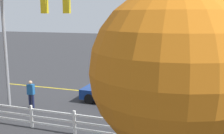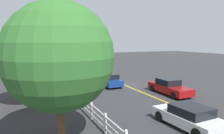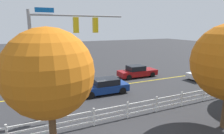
% 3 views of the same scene
% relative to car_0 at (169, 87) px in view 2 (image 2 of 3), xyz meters
% --- Properties ---
extents(ground_plane, '(120.00, 120.00, 0.00)m').
position_rel_car_0_xyz_m(ground_plane, '(5.72, 2.00, -0.67)').
color(ground_plane, '#2D2D30').
extents(lane_center_stripe, '(28.00, 0.16, 0.01)m').
position_rel_car_0_xyz_m(lane_center_stripe, '(1.72, 2.00, -0.67)').
color(lane_center_stripe, gold).
rests_on(lane_center_stripe, ground_plane).
extents(signal_assembly, '(6.17, 0.38, 7.12)m').
position_rel_car_0_xyz_m(signal_assembly, '(10.06, 6.68, 4.29)').
color(signal_assembly, gray).
rests_on(signal_assembly, ground_plane).
extents(car_0, '(4.78, 1.91, 1.43)m').
position_rel_car_0_xyz_m(car_0, '(0.00, 0.00, 0.00)').
color(car_0, maroon).
rests_on(car_0, ground_plane).
extents(car_1, '(4.46, 1.90, 1.40)m').
position_rel_car_0_xyz_m(car_1, '(5.82, 3.76, 0.01)').
color(car_1, navy).
rests_on(car_1, ground_plane).
extents(car_2, '(4.38, 2.17, 1.32)m').
position_rel_car_0_xyz_m(car_2, '(-6.75, 4.10, -0.02)').
color(car_2, silver).
rests_on(car_2, ground_plane).
extents(pedestrian, '(0.42, 0.29, 1.69)m').
position_rel_car_0_xyz_m(pedestrian, '(10.38, 6.39, 0.26)').
color(pedestrian, '#191E3F').
rests_on(pedestrian, ground_plane).
extents(white_rail_fence, '(26.10, 0.10, 1.15)m').
position_rel_car_0_xyz_m(white_rail_fence, '(2.72, 8.87, -0.07)').
color(white_rail_fence, white).
rests_on(white_rail_fence, ground_plane).
extents(tree_0, '(5.19, 5.19, 6.91)m').
position_rel_car_0_xyz_m(tree_0, '(-5.88, 11.32, 3.64)').
color(tree_0, brown).
rests_on(tree_0, ground_plane).
extents(tree_1, '(3.54, 3.54, 6.03)m').
position_rel_car_0_xyz_m(tree_1, '(11.37, 11.67, 3.57)').
color(tree_1, brown).
rests_on(tree_1, ground_plane).
extents(tree_2, '(4.47, 4.47, 6.28)m').
position_rel_car_0_xyz_m(tree_2, '(1.52, 12.34, 3.36)').
color(tree_2, brown).
rests_on(tree_2, ground_plane).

